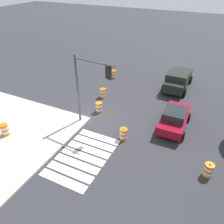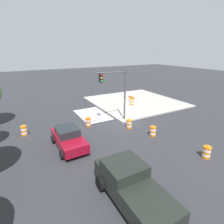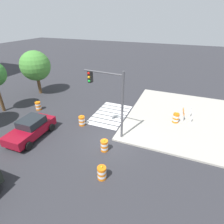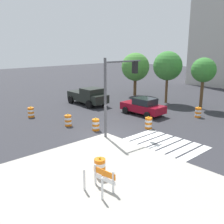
% 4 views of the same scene
% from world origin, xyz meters
% --- Properties ---
extents(ground_plane, '(120.00, 120.00, 0.00)m').
position_xyz_m(ground_plane, '(0.00, 0.00, 0.00)').
color(ground_plane, '#2D2D33').
extents(sidewalk_corner, '(12.00, 12.00, 0.15)m').
position_xyz_m(sidewalk_corner, '(6.00, -6.00, 0.07)').
color(sidewalk_corner, '#ADA89E').
rests_on(sidewalk_corner, ground).
extents(crosswalk_stripes, '(5.10, 3.20, 0.02)m').
position_xyz_m(crosswalk_stripes, '(4.00, 1.80, 0.01)').
color(crosswalk_stripes, silver).
rests_on(crosswalk_stripes, ground).
extents(sports_car, '(4.34, 2.21, 1.63)m').
position_xyz_m(sports_car, '(-1.99, 6.41, 0.81)').
color(sports_car, maroon).
rests_on(sports_car, ground).
extents(pickup_truck, '(5.15, 2.34, 1.92)m').
position_xyz_m(pickup_truck, '(-8.82, 5.15, 0.97)').
color(pickup_truck, black).
rests_on(pickup_truck, ground).
extents(traffic_barrel_near_corner, '(0.56, 0.56, 1.02)m').
position_xyz_m(traffic_barrel_near_corner, '(-1.34, 0.08, 0.45)').
color(traffic_barrel_near_corner, orange).
rests_on(traffic_barrel_near_corner, ground).
extents(traffic_barrel_crosswalk_end, '(0.56, 0.56, 1.02)m').
position_xyz_m(traffic_barrel_crosswalk_end, '(-3.79, -0.85, 0.45)').
color(traffic_barrel_crosswalk_end, orange).
rests_on(traffic_barrel_crosswalk_end, ground).
extents(traffic_barrel_median_near, '(0.56, 0.56, 1.02)m').
position_xyz_m(traffic_barrel_median_near, '(2.06, 9.41, 0.45)').
color(traffic_barrel_median_near, orange).
rests_on(traffic_barrel_median_near, ground).
extents(traffic_barrel_median_far, '(0.56, 0.56, 1.02)m').
position_xyz_m(traffic_barrel_median_far, '(1.13, 3.47, 0.45)').
color(traffic_barrel_median_far, orange).
rests_on(traffic_barrel_median_far, ground).
extents(traffic_barrel_far_curb, '(0.56, 0.56, 1.02)m').
position_xyz_m(traffic_barrel_far_curb, '(-8.36, -1.91, 0.45)').
color(traffic_barrel_far_curb, orange).
rests_on(traffic_barrel_far_curb, ground).
extents(traffic_barrel_on_sidewalk, '(0.56, 0.56, 1.02)m').
position_xyz_m(traffic_barrel_on_sidewalk, '(4.67, -4.52, 0.60)').
color(traffic_barrel_on_sidewalk, orange).
rests_on(traffic_barrel_on_sidewalk, sidewalk_corner).
extents(construction_barricade, '(1.31, 0.90, 1.00)m').
position_xyz_m(construction_barricade, '(5.71, -5.26, 0.72)').
color(construction_barricade, silver).
rests_on(construction_barricade, sidewalk_corner).
extents(traffic_light_pole, '(0.48, 3.29, 5.50)m').
position_xyz_m(traffic_light_pole, '(0.66, 0.54, 3.91)').
color(traffic_light_pole, '#4C4C51').
rests_on(traffic_light_pole, sidewalk_corner).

